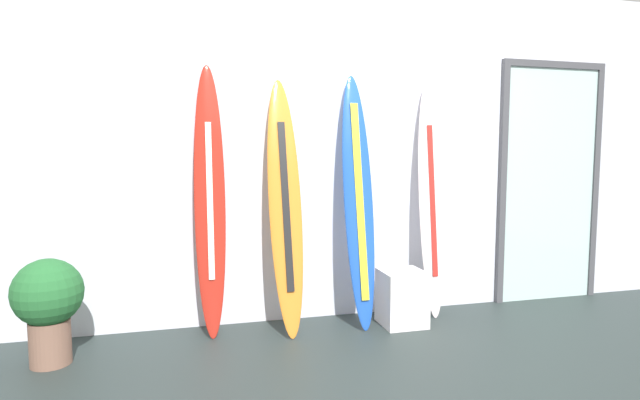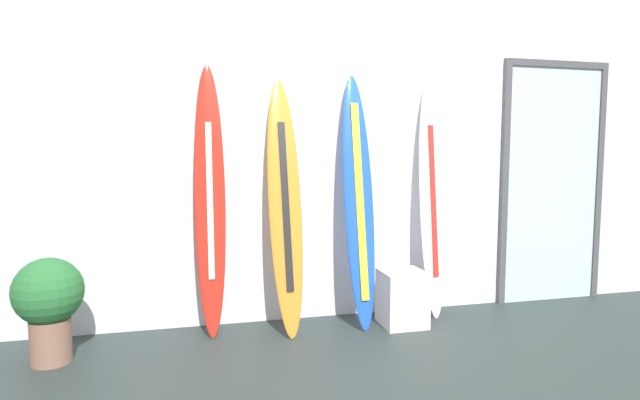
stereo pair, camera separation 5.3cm
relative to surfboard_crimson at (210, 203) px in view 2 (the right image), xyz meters
name	(u,v)px [view 2 (the right image)]	position (x,y,z in m)	size (l,w,h in m)	color
ground	(405,377)	(1.14, -1.02, -1.02)	(8.00, 8.00, 0.04)	#293332
wall_back	(346,150)	(1.14, 0.28, 0.40)	(7.20, 0.20, 2.80)	silver
surfboard_crimson	(210,203)	(0.00, 0.00, 0.00)	(0.23, 0.32, 2.04)	#B32418
surfboard_sunset	(285,206)	(0.56, -0.08, -0.03)	(0.28, 0.49, 1.95)	orange
surfboard_cobalt	(358,200)	(1.14, -0.08, 0.00)	(0.25, 0.45, 2.00)	blue
surfboard_ivory	(432,203)	(1.82, 0.01, -0.05)	(0.23, 0.31, 1.95)	silver
display_block_left	(402,298)	(1.48, -0.18, -0.78)	(0.34, 0.34, 0.44)	silver
glass_door	(552,179)	(3.10, 0.16, 0.13)	(1.07, 0.06, 2.20)	silver
potted_plant	(49,300)	(-1.05, -0.31, -0.58)	(0.44, 0.44, 0.70)	brown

